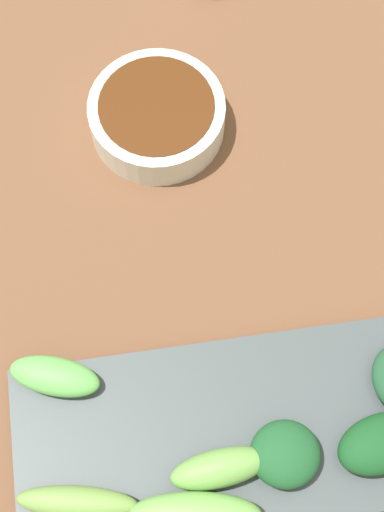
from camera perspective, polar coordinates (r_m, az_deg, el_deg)
tabletop at (r=0.67m, az=-0.57°, el=-3.64°), size 2.10×2.10×0.02m
sauce_bowl at (r=0.72m, az=-2.62°, el=10.23°), size 0.12×0.12×0.04m
serving_plate at (r=0.63m, az=3.00°, el=-12.80°), size 0.15×0.34×0.01m
broccoli_leafy_0 at (r=0.61m, az=6.83°, el=-14.18°), size 0.05×0.06×0.03m
broccoli_stalk_1 at (r=0.61m, az=-8.38°, el=-17.38°), size 0.04×0.09×0.02m
broccoli_leafy_3 at (r=0.63m, az=13.69°, el=-13.17°), size 0.06×0.08×0.03m
broccoli_stalk_5 at (r=0.61m, az=2.03°, el=-15.25°), size 0.03×0.08×0.03m
broccoli_stalk_7 at (r=0.63m, az=-10.00°, el=-8.66°), size 0.05×0.08×0.02m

